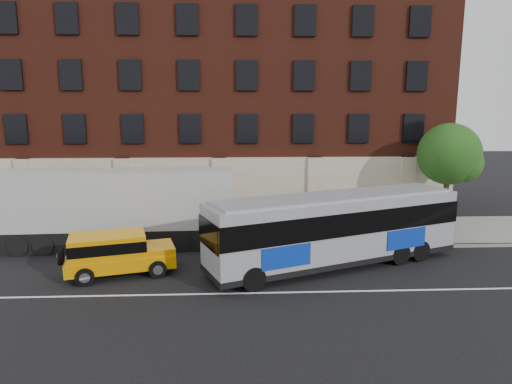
{
  "coord_description": "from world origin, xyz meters",
  "views": [
    {
      "loc": [
        1.04,
        -15.95,
        7.09
      ],
      "look_at": [
        2.01,
        5.5,
        3.12
      ],
      "focal_mm": 31.26,
      "sensor_mm": 36.0,
      "label": 1
    }
  ],
  "objects_px": {
    "street_tree": "(450,156)",
    "shipping_container": "(116,210)",
    "city_bus": "(336,227)",
    "yellow_suv": "(115,251)",
    "sign_pole": "(46,224)"
  },
  "relations": [
    {
      "from": "street_tree",
      "to": "shipping_container",
      "type": "relative_size",
      "value": 0.51
    },
    {
      "from": "city_bus",
      "to": "shipping_container",
      "type": "bearing_deg",
      "value": 162.58
    },
    {
      "from": "yellow_suv",
      "to": "shipping_container",
      "type": "distance_m",
      "value": 4.33
    },
    {
      "from": "sign_pole",
      "to": "city_bus",
      "type": "bearing_deg",
      "value": -10.59
    },
    {
      "from": "sign_pole",
      "to": "street_tree",
      "type": "height_order",
      "value": "street_tree"
    },
    {
      "from": "sign_pole",
      "to": "street_tree",
      "type": "distance_m",
      "value": 22.49
    },
    {
      "from": "city_bus",
      "to": "shipping_container",
      "type": "xyz_separation_m",
      "value": [
        -10.78,
        3.38,
        0.15
      ]
    },
    {
      "from": "sign_pole",
      "to": "street_tree",
      "type": "bearing_deg",
      "value": 8.61
    },
    {
      "from": "yellow_suv",
      "to": "sign_pole",
      "type": "bearing_deg",
      "value": 141.92
    },
    {
      "from": "sign_pole",
      "to": "shipping_container",
      "type": "height_order",
      "value": "shipping_container"
    },
    {
      "from": "sign_pole",
      "to": "city_bus",
      "type": "xyz_separation_m",
      "value": [
        14.08,
        -2.63,
        0.39
      ]
    },
    {
      "from": "street_tree",
      "to": "city_bus",
      "type": "distance_m",
      "value": 10.28
    },
    {
      "from": "street_tree",
      "to": "city_bus",
      "type": "relative_size",
      "value": 0.51
    },
    {
      "from": "sign_pole",
      "to": "city_bus",
      "type": "distance_m",
      "value": 14.33
    },
    {
      "from": "city_bus",
      "to": "yellow_suv",
      "type": "bearing_deg",
      "value": -175.76
    }
  ]
}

